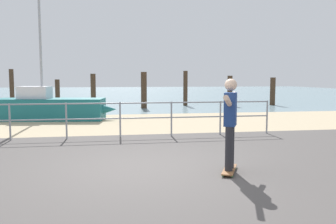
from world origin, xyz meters
TOP-DOWN VIEW (x-y plane):
  - ground_plane at (0.00, -1.00)m, footprint 24.00×10.00m
  - beach_strip at (0.00, 7.00)m, footprint 24.00×6.00m
  - sea_surface at (0.00, 35.00)m, footprint 72.00×50.00m
  - railing_fence at (-1.18, 3.60)m, footprint 10.64×0.05m
  - sailboat at (-3.02, 8.40)m, footprint 5.06×2.04m
  - skateboard at (1.45, -0.53)m, footprint 0.53×0.81m
  - skateboarder at (1.45, -0.53)m, footprint 0.70×1.34m
  - groyne_post_0 at (-7.11, 17.79)m, footprint 0.29×0.29m
  - groyne_post_1 at (-4.35, 18.66)m, footprint 0.32×0.32m
  - groyne_post_2 at (-1.58, 12.03)m, footprint 0.26×0.26m
  - groyne_post_3 at (1.19, 13.27)m, footprint 0.33×0.33m
  - groyne_post_4 at (3.95, 14.87)m, footprint 0.27×0.27m
  - groyne_post_5 at (6.72, 14.45)m, footprint 0.31×0.31m
  - groyne_post_6 at (9.49, 14.22)m, footprint 0.33×0.33m

SIDE VIEW (x-z plane):
  - ground_plane at x=0.00m, z-range -0.02..0.02m
  - beach_strip at x=0.00m, z-range -0.02..0.02m
  - sea_surface at x=0.00m, z-range -0.02..0.02m
  - skateboard at x=1.45m, z-range 0.03..0.11m
  - sailboat at x=-3.02m, z-range -2.24..3.29m
  - railing_fence at x=-1.18m, z-range 0.17..1.22m
  - groyne_post_1 at x=-4.35m, z-range 0.00..1.64m
  - groyne_post_6 at x=9.49m, z-range 0.00..1.78m
  - groyne_post_5 at x=6.72m, z-range 0.00..1.89m
  - groyne_post_2 at x=-1.58m, z-range 0.00..1.97m
  - skateboarder at x=1.45m, z-range 0.19..1.84m
  - groyne_post_3 at x=1.19m, z-range 0.00..2.09m
  - groyne_post_4 at x=3.95m, z-range 0.00..2.19m
  - groyne_post_0 at x=-7.11m, z-range 0.00..2.33m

